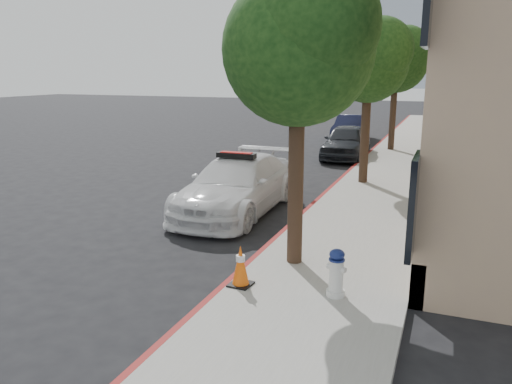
{
  "coord_description": "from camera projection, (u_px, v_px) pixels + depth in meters",
  "views": [
    {
      "loc": [
        5.63,
        -11.05,
        3.86
      ],
      "look_at": [
        1.3,
        -0.04,
        1.0
      ],
      "focal_mm": 35.0,
      "sensor_mm": 36.0,
      "label": 1
    }
  ],
  "objects": [
    {
      "name": "ground",
      "position": [
        210.0,
        225.0,
        12.9
      ],
      "size": [
        120.0,
        120.0,
        0.0
      ],
      "primitive_type": "plane",
      "color": "black",
      "rests_on": "ground"
    },
    {
      "name": "sidewalk",
      "position": [
        396.0,
        166.0,
        20.65
      ],
      "size": [
        3.2,
        50.0,
        0.15
      ],
      "primitive_type": "cube",
      "color": "gray",
      "rests_on": "ground"
    },
    {
      "name": "curb_strip",
      "position": [
        359.0,
        163.0,
        21.2
      ],
      "size": [
        0.12,
        50.0,
        0.15
      ],
      "primitive_type": "cube",
      "color": "maroon",
      "rests_on": "ground"
    },
    {
      "name": "tree_near",
      "position": [
        300.0,
        48.0,
        9.04
      ],
      "size": [
        2.92,
        2.82,
        5.62
      ],
      "color": "black",
      "rests_on": "sidewalk"
    },
    {
      "name": "tree_mid",
      "position": [
        370.0,
        62.0,
        16.3
      ],
      "size": [
        2.77,
        2.64,
        5.43
      ],
      "color": "black",
      "rests_on": "sidewalk"
    },
    {
      "name": "tree_far",
      "position": [
        397.0,
        60.0,
        23.48
      ],
      "size": [
        3.1,
        3.0,
        5.81
      ],
      "color": "black",
      "rests_on": "sidewalk"
    },
    {
      "name": "police_car",
      "position": [
        237.0,
        185.0,
        13.91
      ],
      "size": [
        2.26,
        5.41,
        1.71
      ],
      "rotation": [
        0.0,
        0.0,
        0.01
      ],
      "color": "white",
      "rests_on": "ground"
    },
    {
      "name": "parked_car_mid",
      "position": [
        346.0,
        142.0,
        22.68
      ],
      "size": [
        1.94,
        4.54,
        1.53
      ],
      "primitive_type": "imported",
      "rotation": [
        0.0,
        0.0,
        0.03
      ],
      "color": "#212329",
      "rests_on": "ground"
    },
    {
      "name": "parked_car_far",
      "position": [
        351.0,
        128.0,
        28.37
      ],
      "size": [
        1.65,
        4.47,
        1.46
      ],
      "primitive_type": "imported",
      "rotation": [
        0.0,
        0.0,
        0.02
      ],
      "color": "black",
      "rests_on": "ground"
    },
    {
      "name": "fire_hydrant",
      "position": [
        336.0,
        273.0,
        8.4
      ],
      "size": [
        0.35,
        0.32,
        0.83
      ],
      "rotation": [
        0.0,
        0.0,
        -0.34
      ],
      "color": "silver",
      "rests_on": "sidewalk"
    },
    {
      "name": "traffic_cone",
      "position": [
        241.0,
        266.0,
        8.82
      ],
      "size": [
        0.42,
        0.42,
        0.74
      ],
      "rotation": [
        0.0,
        0.0,
        -0.08
      ],
      "color": "black",
      "rests_on": "sidewalk"
    }
  ]
}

